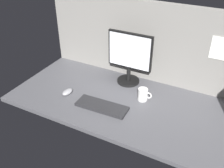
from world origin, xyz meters
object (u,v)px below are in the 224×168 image
Objects in this scene: mouse at (67,92)px; mug_ceramic_white at (143,94)px; keyboard at (102,106)px; monitor at (130,57)px.

mug_ceramic_white is (53.47, 19.18, 2.93)cm from mouse.
keyboard is 31.55cm from mouse.
keyboard is 31.32cm from mug_ceramic_white.
monitor is at bearing 136.75° from mug_ceramic_white.
monitor is 4.34× the size of mouse.
monitor is 45.88cm from keyboard.
mug_ceramic_white is at bearing 42.77° from keyboard.
monitor is 1.13× the size of keyboard.
monitor is 3.99× the size of mug_ceramic_white.
monitor is at bearing 84.58° from keyboard.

